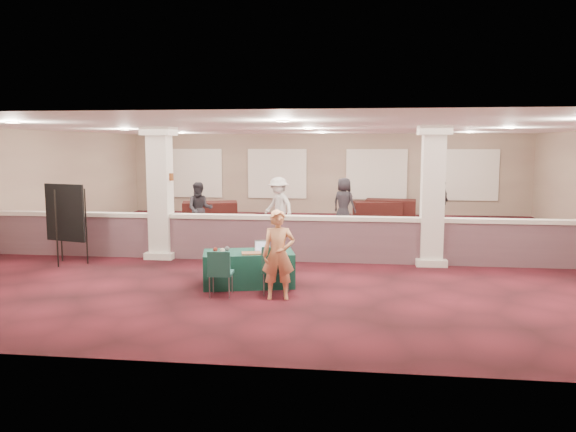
# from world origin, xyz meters

# --- Properties ---
(ground) EXTENTS (16.00, 16.00, 0.00)m
(ground) POSITION_xyz_m (0.00, 0.00, 0.00)
(ground) COLOR #4E131D
(ground) RESTS_ON ground
(wall_back) EXTENTS (16.00, 0.04, 3.20)m
(wall_back) POSITION_xyz_m (0.00, 8.00, 1.60)
(wall_back) COLOR #7C6456
(wall_back) RESTS_ON ground
(wall_front) EXTENTS (16.00, 0.04, 3.20)m
(wall_front) POSITION_xyz_m (0.00, -8.00, 1.60)
(wall_front) COLOR #7C6456
(wall_front) RESTS_ON ground
(wall_left) EXTENTS (0.04, 16.00, 3.20)m
(wall_left) POSITION_xyz_m (-8.00, 0.00, 1.60)
(wall_left) COLOR #7C6456
(wall_left) RESTS_ON ground
(ceiling) EXTENTS (16.00, 16.00, 0.02)m
(ceiling) POSITION_xyz_m (0.00, 0.00, 3.20)
(ceiling) COLOR white
(ceiling) RESTS_ON wall_back
(partition_wall) EXTENTS (15.60, 0.28, 1.10)m
(partition_wall) POSITION_xyz_m (0.00, -1.50, 0.57)
(partition_wall) COLOR brown
(partition_wall) RESTS_ON ground
(column_left) EXTENTS (0.72, 0.72, 3.20)m
(column_left) POSITION_xyz_m (-3.50, -1.50, 1.64)
(column_left) COLOR white
(column_left) RESTS_ON ground
(column_right) EXTENTS (0.72, 0.72, 3.20)m
(column_right) POSITION_xyz_m (3.00, -1.50, 1.64)
(column_right) COLOR white
(column_right) RESTS_ON ground
(sconce_left) EXTENTS (0.12, 0.12, 0.18)m
(sconce_left) POSITION_xyz_m (-3.78, -1.50, 2.00)
(sconce_left) COLOR brown
(sconce_left) RESTS_ON column_left
(sconce_right) EXTENTS (0.12, 0.12, 0.18)m
(sconce_right) POSITION_xyz_m (-3.22, -1.50, 2.00)
(sconce_right) COLOR brown
(sconce_right) RESTS_ON column_left
(near_table) EXTENTS (1.92, 1.28, 0.68)m
(near_table) POSITION_xyz_m (-0.83, -3.96, 0.34)
(near_table) COLOR #103D31
(near_table) RESTS_ON ground
(conf_chair_main) EXTENTS (0.50, 0.51, 0.92)m
(conf_chair_main) POSITION_xyz_m (-0.20, -4.61, 0.55)
(conf_chair_main) COLOR #1E5850
(conf_chair_main) RESTS_ON ground
(conf_chair_side) EXTENTS (0.46, 0.47, 0.87)m
(conf_chair_side) POSITION_xyz_m (-1.18, -4.86, 0.51)
(conf_chair_side) COLOR #1E5850
(conf_chair_side) RESTS_ON ground
(easel_board) EXTENTS (1.08, 0.64, 1.88)m
(easel_board) POSITION_xyz_m (-5.42, -2.57, 1.20)
(easel_board) COLOR black
(easel_board) RESTS_ON ground
(woman) EXTENTS (0.63, 0.46, 1.62)m
(woman) POSITION_xyz_m (-0.10, -4.84, 0.81)
(woman) COLOR tan
(woman) RESTS_ON ground
(far_table_front_left) EXTENTS (1.93, 1.44, 0.70)m
(far_table_front_left) POSITION_xyz_m (-2.50, 1.38, 0.35)
(far_table_front_left) COLOR black
(far_table_front_left) RESTS_ON ground
(far_table_front_center) EXTENTS (1.83, 0.95, 0.73)m
(far_table_front_center) POSITION_xyz_m (-1.62, 0.71, 0.37)
(far_table_front_center) COLOR black
(far_table_front_center) RESTS_ON ground
(far_table_front_right) EXTENTS (1.68, 0.99, 0.65)m
(far_table_front_right) POSITION_xyz_m (6.18, 0.30, 0.32)
(far_table_front_right) COLOR black
(far_table_front_right) RESTS_ON ground
(far_table_back_left) EXTENTS (2.08, 1.40, 0.77)m
(far_table_back_left) POSITION_xyz_m (-3.90, 4.53, 0.39)
(far_table_back_left) COLOR black
(far_table_back_left) RESTS_ON ground
(far_table_back_center) EXTENTS (1.82, 1.12, 0.69)m
(far_table_back_center) POSITION_xyz_m (2.00, 6.16, 0.35)
(far_table_back_center) COLOR black
(far_table_back_center) RESTS_ON ground
(far_table_back_right) EXTENTS (1.91, 1.08, 0.74)m
(far_table_back_right) POSITION_xyz_m (2.51, 6.50, 0.37)
(far_table_back_right) COLOR black
(far_table_back_right) RESTS_ON ground
(attendee_a) EXTENTS (0.87, 0.61, 1.65)m
(attendee_a) POSITION_xyz_m (-3.48, 1.81, 0.82)
(attendee_a) COLOR black
(attendee_a) RESTS_ON ground
(attendee_b) EXTENTS (1.21, 1.13, 1.78)m
(attendee_b) POSITION_xyz_m (-1.14, 2.40, 0.89)
(attendee_b) COLOR beige
(attendee_b) RESTS_ON ground
(attendee_c) EXTENTS (0.85, 0.98, 1.52)m
(attendee_c) POSITION_xyz_m (4.29, 6.00, 0.76)
(attendee_c) COLOR black
(attendee_c) RESTS_ON ground
(attendee_d) EXTENTS (0.95, 0.82, 1.69)m
(attendee_d) POSITION_xyz_m (0.83, 4.02, 0.84)
(attendee_d) COLOR black
(attendee_d) RESTS_ON ground
(laptop_base) EXTENTS (0.35, 0.28, 0.02)m
(laptop_base) POSITION_xyz_m (-0.55, -3.94, 0.69)
(laptop_base) COLOR #B9B9BE
(laptop_base) RESTS_ON near_table
(laptop_screen) EXTENTS (0.30, 0.08, 0.20)m
(laptop_screen) POSITION_xyz_m (-0.57, -3.83, 0.80)
(laptop_screen) COLOR #B9B9BE
(laptop_screen) RESTS_ON near_table
(screen_glow) EXTENTS (0.27, 0.07, 0.18)m
(screen_glow) POSITION_xyz_m (-0.57, -3.84, 0.78)
(screen_glow) COLOR silver
(screen_glow) RESTS_ON near_table
(knitting) EXTENTS (0.43, 0.36, 0.03)m
(knitting) POSITION_xyz_m (-0.73, -4.17, 0.69)
(knitting) COLOR #BA5B1D
(knitting) RESTS_ON near_table
(yarn_cream) EXTENTS (0.10, 0.10, 0.10)m
(yarn_cream) POSITION_xyz_m (-1.30, -4.17, 0.73)
(yarn_cream) COLOR beige
(yarn_cream) RESTS_ON near_table
(yarn_red) EXTENTS (0.09, 0.09, 0.09)m
(yarn_red) POSITION_xyz_m (-1.47, -4.07, 0.72)
(yarn_red) COLOR maroon
(yarn_red) RESTS_ON near_table
(yarn_grey) EXTENTS (0.10, 0.10, 0.10)m
(yarn_grey) POSITION_xyz_m (-1.26, -3.95, 0.73)
(yarn_grey) COLOR #505055
(yarn_grey) RESTS_ON near_table
(scissors) EXTENTS (0.11, 0.05, 0.01)m
(scissors) POSITION_xyz_m (-0.18, -4.07, 0.68)
(scissors) COLOR red
(scissors) RESTS_ON near_table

